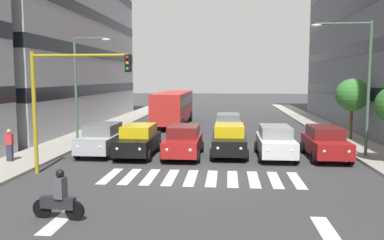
{
  "coord_description": "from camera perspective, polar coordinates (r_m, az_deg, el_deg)",
  "views": [
    {
      "loc": [
        -1.11,
        16.52,
        4.34
      ],
      "look_at": [
        0.83,
        -4.65,
        2.02
      ],
      "focal_mm": 36.56,
      "sensor_mm": 36.0,
      "label": 1
    }
  ],
  "objects": [
    {
      "name": "car_4",
      "position": [
        21.85,
        -7.83,
        -2.93
      ],
      "size": [
        2.02,
        4.44,
        1.72
      ],
      "color": "black",
      "rests_on": "ground_plane"
    },
    {
      "name": "car_0",
      "position": [
        22.17,
        18.86,
        -3.08
      ],
      "size": [
        2.02,
        4.44,
        1.72
      ],
      "color": "maroon",
      "rests_on": "ground_plane"
    },
    {
      "name": "crosswalk_markings",
      "position": [
        17.12,
        1.37,
        -8.45
      ],
      "size": [
        8.55,
        2.8,
        0.01
      ],
      "color": "silver",
      "rests_on": "ground_plane"
    },
    {
      "name": "lane_arrow_0",
      "position": [
        12.18,
        19.04,
        -14.99
      ],
      "size": [
        0.5,
        2.2,
        0.01
      ],
      "primitive_type": "cube",
      "color": "silver",
      "rests_on": "ground_plane"
    },
    {
      "name": "street_tree_1",
      "position": [
        28.7,
        22.34,
        3.38
      ],
      "size": [
        2.21,
        2.21,
        4.12
      ],
      "color": "#513823",
      "rests_on": "sidewalk_left"
    },
    {
      "name": "car_1",
      "position": [
        21.69,
        12.06,
        -3.08
      ],
      "size": [
        2.02,
        4.44,
        1.72
      ],
      "color": "silver",
      "rests_on": "ground_plane"
    },
    {
      "name": "lane_arrow_1",
      "position": [
        12.88,
        -18.81,
        -13.8
      ],
      "size": [
        0.5,
        2.2,
        0.01
      ],
      "primitive_type": "cube",
      "color": "silver",
      "rests_on": "ground_plane"
    },
    {
      "name": "building_right_block_0",
      "position": [
        38.87,
        -20.15,
        11.49
      ],
      "size": [
        9.21,
        26.0,
        16.32
      ],
      "color": "#ADB2BC",
      "rests_on": "ground_plane"
    },
    {
      "name": "pedestrian_waiting",
      "position": [
        21.64,
        -25.08,
        -3.25
      ],
      "size": [
        0.36,
        0.24,
        1.63
      ],
      "color": "#2D3347",
      "rests_on": "sidewalk_right"
    },
    {
      "name": "traffic_light_gantry",
      "position": [
        18.22,
        -18.47,
        3.93
      ],
      "size": [
        4.52,
        0.36,
        5.5
      ],
      "color": "#AD991E",
      "rests_on": "ground_plane"
    },
    {
      "name": "bus_behind_traffic",
      "position": [
        35.58,
        -2.71,
        2.23
      ],
      "size": [
        2.78,
        10.5,
        3.0
      ],
      "color": "red",
      "rests_on": "ground_plane"
    },
    {
      "name": "street_lamp_right",
      "position": [
        25.77,
        -15.86,
        5.82
      ],
      "size": [
        2.39,
        0.28,
        6.76
      ],
      "color": "#4C6B56",
      "rests_on": "sidewalk_right"
    },
    {
      "name": "car_3",
      "position": [
        21.4,
        -1.24,
        -3.07
      ],
      "size": [
        2.02,
        4.44,
        1.72
      ],
      "color": "maroon",
      "rests_on": "ground_plane"
    },
    {
      "name": "ground_plane",
      "position": [
        17.12,
        1.37,
        -8.47
      ],
      "size": [
        180.0,
        180.0,
        0.0
      ],
      "primitive_type": "plane",
      "color": "#38383A"
    },
    {
      "name": "motorcycle_with_rider",
      "position": [
        12.87,
        -18.84,
        -10.81
      ],
      "size": [
        1.7,
        0.39,
        1.57
      ],
      "color": "black",
      "rests_on": "ground_plane"
    },
    {
      "name": "car_5",
      "position": [
        22.78,
        -12.93,
        -2.66
      ],
      "size": [
        2.02,
        4.44,
        1.72
      ],
      "color": "#B2B7BC",
      "rests_on": "ground_plane"
    },
    {
      "name": "car_row2_0",
      "position": [
        28.38,
        5.29,
        -0.79
      ],
      "size": [
        2.02,
        4.44,
        1.72
      ],
      "color": "#B2B7BC",
      "rests_on": "ground_plane"
    },
    {
      "name": "street_lamp_left",
      "position": [
        22.48,
        23.19,
        6.26
      ],
      "size": [
        3.16,
        0.28,
        7.14
      ],
      "color": "#4C6B56",
      "rests_on": "sidewalk_left"
    },
    {
      "name": "car_2",
      "position": [
        21.92,
        5.45,
        -2.87
      ],
      "size": [
        2.02,
        4.44,
        1.72
      ],
      "color": "black",
      "rests_on": "ground_plane"
    }
  ]
}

